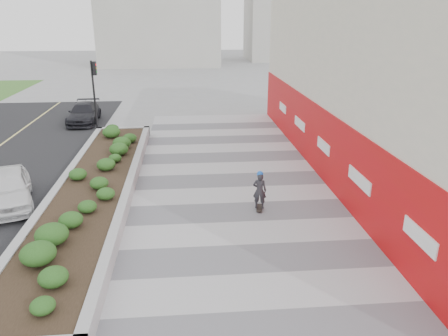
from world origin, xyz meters
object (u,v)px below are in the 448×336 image
(car_white, at_px, (8,188))
(car_dark, at_px, (84,113))
(traffic_signal_near, at_px, (94,85))
(skateboarder, at_px, (260,190))
(planter, at_px, (94,186))

(car_white, height_order, car_dark, car_white)
(traffic_signal_near, relative_size, skateboarder, 2.79)
(traffic_signal_near, height_order, car_dark, traffic_signal_near)
(planter, height_order, traffic_signal_near, traffic_signal_near)
(traffic_signal_near, height_order, car_white, traffic_signal_near)
(car_white, bearing_deg, car_dark, 70.51)
(traffic_signal_near, height_order, skateboarder, traffic_signal_near)
(planter, bearing_deg, skateboarder, -16.65)
(planter, bearing_deg, traffic_signal_near, 99.35)
(skateboarder, bearing_deg, car_white, -179.77)
(car_dark, bearing_deg, skateboarder, -59.45)
(skateboarder, bearing_deg, car_dark, 130.38)
(skateboarder, distance_m, car_white, 9.32)
(planter, distance_m, skateboarder, 6.52)
(traffic_signal_near, relative_size, car_dark, 0.96)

